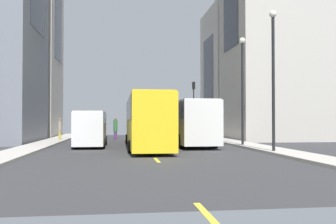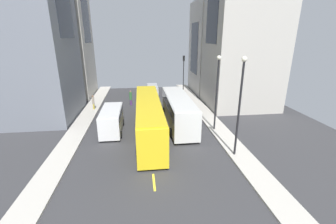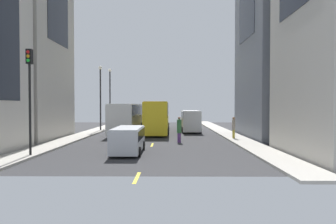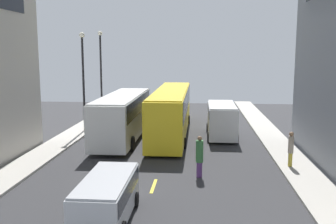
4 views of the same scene
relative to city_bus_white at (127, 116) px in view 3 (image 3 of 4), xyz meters
name	(u,v)px [view 3 (image 3 of 4)]	position (x,y,z in m)	size (l,w,h in m)	color
ground_plane	(158,133)	(3.54, 0.35, -2.01)	(41.53, 41.53, 0.00)	#333335
sidewalk_west	(92,132)	(-4.20, 0.35, -1.93)	(2.06, 44.00, 0.15)	#B2ADA3
sidewalk_east	(224,132)	(11.27, 0.35, -1.93)	(2.06, 44.00, 0.15)	#B2ADA3
lane_stripe_0	(137,178)	(3.54, -20.65, -2.00)	(0.16, 2.00, 0.01)	yellow
lane_stripe_1	(152,145)	(3.54, -10.15, -2.00)	(0.16, 2.00, 0.01)	yellow
lane_stripe_2	(158,133)	(3.54, 0.35, -2.00)	(0.16, 2.00, 0.01)	yellow
lane_stripe_3	(161,126)	(3.54, 10.85, -2.00)	(0.16, 2.00, 0.01)	yellow
lane_stripe_4	(163,122)	(3.54, 21.35, -2.00)	(0.16, 2.00, 0.01)	yellow
city_bus_white	(127,116)	(0.00, 0.00, 0.00)	(2.80, 11.23, 3.35)	silver
streetcar_yellow	(158,114)	(3.50, 2.07, 0.12)	(2.70, 15.00, 3.59)	yellow
delivery_van_white	(191,119)	(7.45, 1.31, -0.49)	(2.25, 5.56, 2.58)	white
car_silver_0	(128,138)	(2.19, -14.12, -0.99)	(1.97, 4.55, 1.72)	#B7BABF
pedestrian_crossing_mid	(179,129)	(5.77, -8.56, -0.84)	(0.39, 0.39, 2.21)	#593372
pedestrian_walking_far	(234,127)	(10.86, -6.70, -0.77)	(0.30, 0.30, 1.99)	gold
traffic_light_near_corner	(30,82)	(-3.57, -15.74, 2.58)	(0.32, 0.44, 6.45)	black
streetlamp_near	(100,91)	(-3.67, 2.29, 2.93)	(0.44, 0.44, 7.93)	black
streetlamp_far	(110,92)	(-3.67, 7.92, 3.14)	(0.44, 0.44, 8.33)	black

